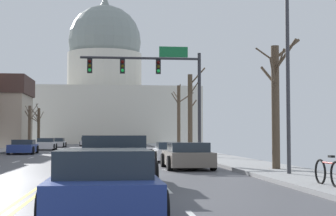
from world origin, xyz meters
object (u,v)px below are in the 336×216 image
object	(u,v)px
sedan_near_03	(104,185)
sedan_oncoming_03	(87,142)
pickup_truck_near_02	(114,162)
sedan_oncoming_01	(46,144)
sedan_oncoming_00	(23,147)
sedan_near_01	(187,156)
bicycle_parked	(328,173)
signal_gantry	(158,77)
sedan_oncoming_02	(57,143)
street_lamp_right	(281,37)
sedan_near_00	(171,152)

from	to	relation	value
sedan_near_03	sedan_oncoming_03	bearing A→B (deg)	93.27
pickup_truck_near_02	sedan_oncoming_03	world-z (taller)	pickup_truck_near_02
sedan_near_03	sedan_oncoming_01	xyz separation A→B (m)	(-6.87, 44.36, -0.02)
sedan_oncoming_00	sedan_oncoming_03	size ratio (longest dim) A/B	1.00
sedan_near_01	sedan_oncoming_01	xyz separation A→B (m)	(-10.30, 30.91, 0.01)
sedan_oncoming_00	bicycle_parked	size ratio (longest dim) A/B	2.66
pickup_truck_near_02	bicycle_parked	bearing A→B (deg)	-20.92
signal_gantry	sedan_near_03	size ratio (longest dim) A/B	1.74
sedan_near_01	sedan_oncoming_02	xyz separation A→B (m)	(-10.45, 42.80, -0.02)
street_lamp_right	pickup_truck_near_02	world-z (taller)	street_lamp_right
sedan_near_01	sedan_oncoming_02	size ratio (longest dim) A/B	0.97
pickup_truck_near_02	sedan_near_00	bearing A→B (deg)	76.51
sedan_near_01	sedan_near_03	world-z (taller)	sedan_near_03
sedan_near_03	sedan_oncoming_03	world-z (taller)	sedan_near_03
street_lamp_right	bicycle_parked	size ratio (longest dim) A/B	4.70
sedan_near_01	bicycle_parked	size ratio (longest dim) A/B	2.43
sedan_near_03	sedan_oncoming_02	bearing A→B (deg)	97.11
sedan_near_00	sedan_oncoming_01	world-z (taller)	sedan_oncoming_01
street_lamp_right	bicycle_parked	xyz separation A→B (m)	(-0.17, -4.28, -4.52)
pickup_truck_near_02	sedan_oncoming_01	world-z (taller)	pickup_truck_near_02
sedan_near_00	sedan_oncoming_03	size ratio (longest dim) A/B	0.92
sedan_near_01	bicycle_parked	distance (m)	9.79
sedan_near_00	sedan_oncoming_03	xyz separation A→B (m)	(-7.12, 45.85, 0.03)
sedan_near_01	bicycle_parked	bearing A→B (deg)	-75.23
sedan_near_00	sedan_oncoming_00	xyz separation A→B (m)	(-10.54, 13.45, 0.01)
pickup_truck_near_02	bicycle_parked	size ratio (longest dim) A/B	3.24
street_lamp_right	sedan_near_01	size ratio (longest dim) A/B	1.94
sedan_oncoming_02	sedan_oncoming_03	size ratio (longest dim) A/B	0.95
street_lamp_right	sedan_oncoming_01	bearing A→B (deg)	109.76
pickup_truck_near_02	sedan_oncoming_02	distance (m)	50.59
sedan_near_01	sedan_oncoming_00	world-z (taller)	sedan_near_01
sedan_oncoming_00	sedan_oncoming_01	size ratio (longest dim) A/B	1.02
sedan_near_01	sedan_near_00	bearing A→B (deg)	90.45
street_lamp_right	sedan_near_00	xyz separation A→B (m)	(-2.71, 11.28, -4.47)
street_lamp_right	sedan_oncoming_01	world-z (taller)	street_lamp_right
sedan_near_03	sedan_oncoming_01	size ratio (longest dim) A/B	0.98
signal_gantry	sedan_near_00	bearing A→B (deg)	-84.48
sedan_oncoming_01	sedan_oncoming_03	size ratio (longest dim) A/B	0.99
sedan_near_00	bicycle_parked	distance (m)	15.76
signal_gantry	sedan_oncoming_01	world-z (taller)	signal_gantry
street_lamp_right	sedan_near_01	distance (m)	7.33
sedan_oncoming_02	signal_gantry	bearing A→B (deg)	-72.89
signal_gantry	sedan_oncoming_03	bearing A→B (deg)	99.16
sedan_near_00	sedan_near_01	world-z (taller)	sedan_near_01
sedan_near_00	pickup_truck_near_02	world-z (taller)	pickup_truck_near_02
pickup_truck_near_02	sedan_oncoming_01	xyz separation A→B (m)	(-7.05, 38.18, -0.11)
signal_gantry	sedan_near_03	bearing A→B (deg)	-97.11
sedan_oncoming_01	sedan_near_03	bearing A→B (deg)	-81.20
sedan_near_01	sedan_oncoming_01	bearing A→B (deg)	108.43
signal_gantry	sedan_near_01	bearing A→B (deg)	-87.45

